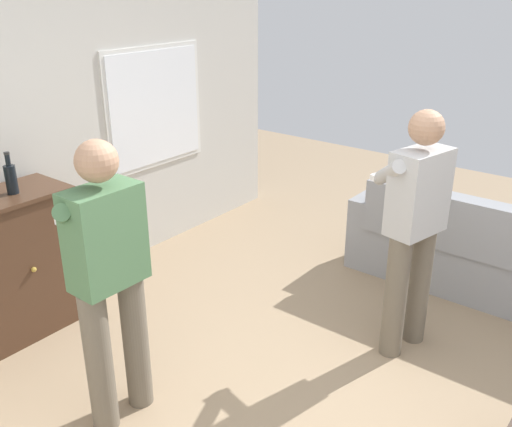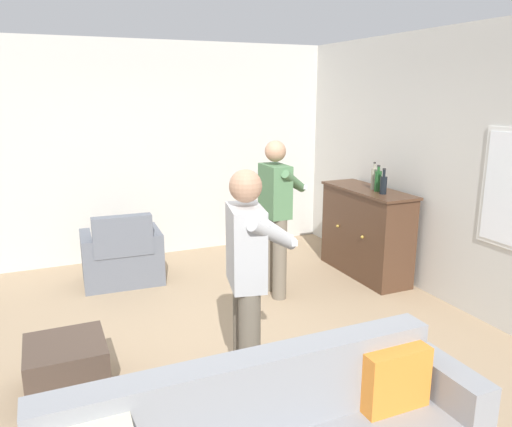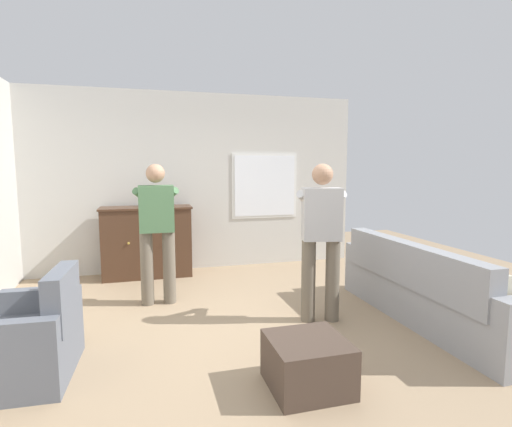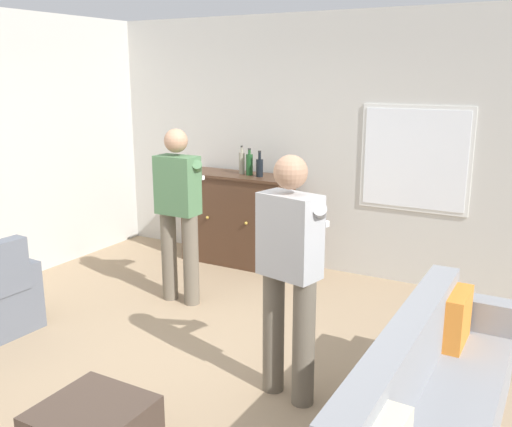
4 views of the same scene
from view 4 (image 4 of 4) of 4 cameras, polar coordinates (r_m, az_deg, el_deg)
The scene contains 9 objects.
ground at distance 4.57m, azimuth -7.93°, elevation -14.66°, with size 10.40×10.40×0.00m, color #9E8466.
wall_back_with_window at distance 6.37m, azimuth 6.48°, elevation 6.81°, with size 5.20×0.15×2.80m.
couch at distance 3.45m, azimuth 16.91°, elevation -19.12°, with size 0.57×2.50×0.86m.
sideboard_cabinet at distance 6.60m, azimuth -1.91°, elevation -0.53°, with size 1.32×0.49×1.06m.
bottle_wine_green at distance 6.48m, azimuth -1.43°, elevation 5.11°, with size 0.07×0.07×0.32m.
bottle_liquor_amber at distance 6.29m, azimuth 0.36°, elevation 4.68°, with size 0.08×0.08×0.29m.
bottle_spirits_clear at distance 6.40m, azimuth -0.66°, elevation 4.97°, with size 0.08×0.08×0.30m.
person_standing_left at distance 5.43m, azimuth -7.72°, elevation 0.59°, with size 0.56×0.48×1.68m.
person_standing_right at distance 3.76m, azimuth 3.45°, elevation -5.37°, with size 0.54×0.51×1.68m.
Camera 4 is at (2.46, -3.17, 2.18)m, focal length 40.00 mm.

